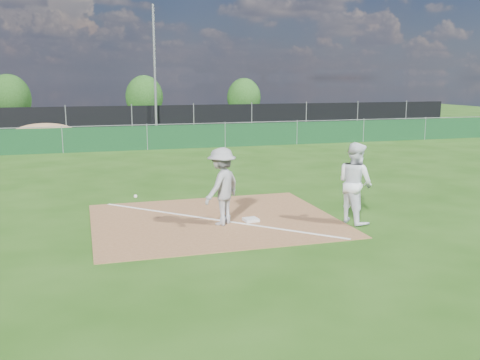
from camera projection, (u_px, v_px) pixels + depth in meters
name	position (u px, v px, depth m)	size (l,w,h in m)	color
ground	(162.00, 165.00, 21.89)	(90.00, 90.00, 0.00)	#1F480F
infield_dirt	(215.00, 220.00, 13.41)	(6.00, 5.00, 0.02)	brown
foul_line	(215.00, 219.00, 13.41)	(0.08, 7.00, 0.01)	white
green_fence	(147.00, 138.00, 26.49)	(44.00, 0.05, 1.20)	#0F371A
dirt_mound	(45.00, 134.00, 28.39)	(3.38, 2.60, 1.17)	#9C754B
black_fence	(132.00, 120.00, 33.97)	(46.00, 0.04, 1.80)	black
parking_lot	(126.00, 127.00, 38.84)	(46.00, 9.00, 0.01)	black
light_pole	(155.00, 70.00, 33.52)	(0.16, 0.16, 8.00)	slate
first_base	(251.00, 220.00, 13.27)	(0.34, 0.34, 0.07)	silver
play_at_first	(222.00, 186.00, 12.85)	(2.78, 1.33, 1.87)	#A4A4A6
runner	(355.00, 183.00, 13.06)	(0.97, 0.76, 2.00)	white
car_left	(24.00, 119.00, 36.70)	(1.82, 4.53, 1.54)	#B5B7BD
car_mid	(117.00, 118.00, 37.66)	(1.63, 4.66, 1.54)	black
car_right	(192.00, 117.00, 39.71)	(1.79, 4.40, 1.28)	black
tree_left	(9.00, 99.00, 40.46)	(3.23, 3.23, 3.83)	#382316
tree_mid	(144.00, 97.00, 45.65)	(3.17, 3.17, 3.76)	#382316
tree_right	(244.00, 98.00, 47.42)	(2.97, 2.97, 3.53)	#382316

